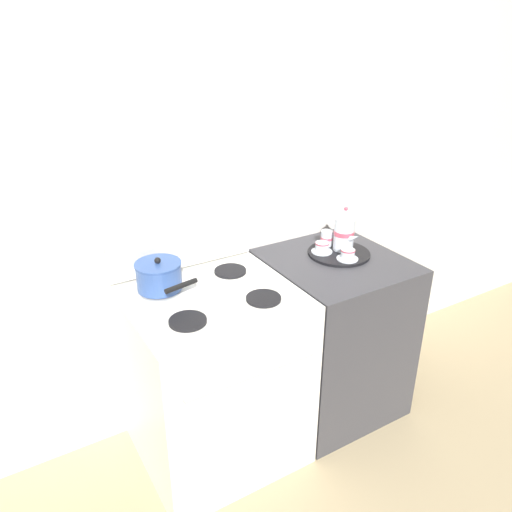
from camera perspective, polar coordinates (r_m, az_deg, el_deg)
ground_plane at (r=2.85m, az=1.79°, el=-18.38°), size 6.00×6.00×0.00m
wall_back at (r=2.54m, az=-2.28°, el=5.19°), size 6.00×0.05×2.20m
stove at (r=2.44m, az=-4.76°, el=-13.47°), size 0.74×0.71×0.89m
control_panel at (r=2.41m, az=-8.54°, el=1.07°), size 0.72×0.05×0.20m
side_counter at (r=2.75m, az=8.57°, el=-8.75°), size 0.65×0.68×0.88m
saucepan at (r=2.23m, az=-11.00°, el=-2.22°), size 0.21×0.30×0.15m
serving_tray at (r=2.60m, az=9.45°, el=0.32°), size 0.32×0.32×0.01m
teapot at (r=2.59m, az=10.08°, el=2.90°), size 0.10×0.17×0.23m
teacup_left at (r=2.57m, az=7.55°, el=0.99°), size 0.11×0.11×0.05m
teacup_right at (r=2.51m, az=10.44°, el=0.18°), size 0.11×0.11×0.05m
creamer_jug at (r=2.65m, az=8.08°, el=2.05°), size 0.07×0.07×0.08m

